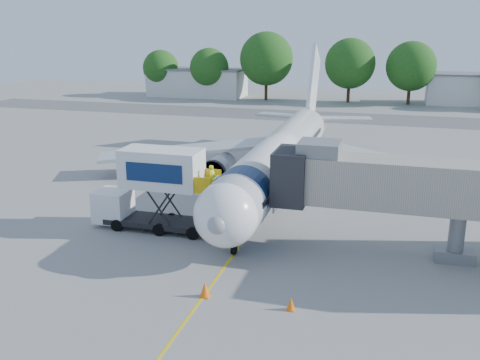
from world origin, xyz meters
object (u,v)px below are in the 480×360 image
(jet_bridge, at_px, (379,183))
(catering_hiloader, at_px, (153,189))
(ground_tug, at_px, (134,299))
(aircraft, at_px, (281,155))

(jet_bridge, xyz_separation_m, catering_hiloader, (-14.27, -0.00, -1.59))
(catering_hiloader, relative_size, ground_tug, 2.43)
(catering_hiloader, bearing_deg, aircraft, 60.58)
(aircraft, distance_m, ground_tug, 21.58)
(jet_bridge, height_order, catering_hiloader, jet_bridge)
(aircraft, xyz_separation_m, catering_hiloader, (-6.27, -11.12, -0.19))
(jet_bridge, distance_m, ground_tug, 15.19)
(catering_hiloader, bearing_deg, jet_bridge, 0.01)
(aircraft, relative_size, ground_tug, 10.80)
(ground_tug, bearing_deg, jet_bridge, 63.82)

